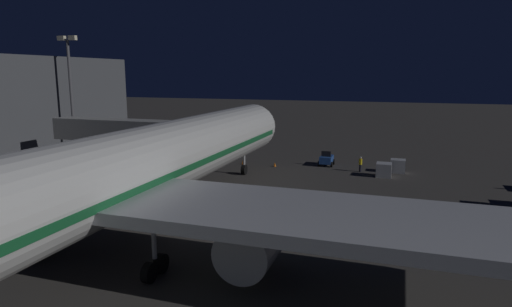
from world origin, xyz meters
TOP-DOWN VIEW (x-y plane):
  - ground_plane at (0.00, 0.00)m, footprint 320.00×320.00m
  - airliner_at_gate at (0.00, 9.09)m, footprint 51.07×61.48m
  - jet_bridge at (10.71, -10.43)m, footprint 19.65×3.40m
  - apron_floodlight_mast at (25.50, -16.55)m, footprint 2.90×0.50m
  - baggage_tug_lead at (-8.41, -23.65)m, footprint 1.86×2.58m
  - baggage_container_near_belt at (-17.30, -22.28)m, footprint 1.72×1.51m
  - baggage_container_mid_row at (-15.78, -19.45)m, footprint 1.70×1.80m
  - ground_crew_near_nose_gear at (-12.95, -21.22)m, footprint 0.40×0.40m
  - traffic_cone_nose_port at (-2.20, -20.84)m, footprint 0.36×0.36m
  - traffic_cone_nose_starboard at (2.20, -20.84)m, footprint 0.36×0.36m

SIDE VIEW (x-z plane):
  - ground_plane at x=0.00m, z-range 0.00..0.00m
  - traffic_cone_nose_port at x=-2.20m, z-range 0.00..0.55m
  - traffic_cone_nose_starboard at x=2.20m, z-range 0.00..0.55m
  - baggage_tug_lead at x=-8.41m, z-range -0.19..1.76m
  - baggage_container_mid_row at x=-15.78m, z-range 0.00..1.61m
  - baggage_container_near_belt at x=-17.30m, z-range 0.00..1.62m
  - ground_crew_near_nose_gear at x=-12.95m, z-range 0.10..1.98m
  - airliner_at_gate at x=0.00m, z-range -3.60..13.91m
  - jet_bridge at x=10.71m, z-range 1.90..8.75m
  - apron_floodlight_mast at x=25.50m, z-range 1.42..18.21m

